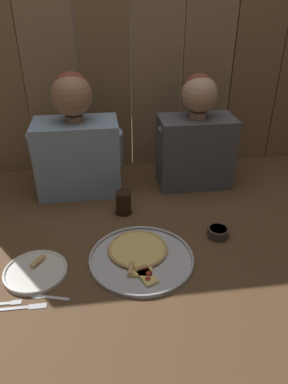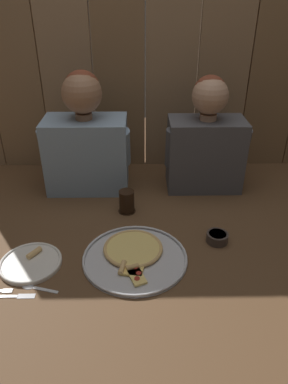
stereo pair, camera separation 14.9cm
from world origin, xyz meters
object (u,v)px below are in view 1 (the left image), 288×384
(dinner_plate, at_px, (36,271))
(diner_right, at_px, (196,139))
(diner_left, at_px, (76,142))
(dipping_bowl, at_px, (218,232))
(pizza_tray, at_px, (140,255))
(drinking_glass, at_px, (124,203))

(dinner_plate, bearing_deg, diner_right, 38.97)
(dinner_plate, height_order, diner_right, diner_right)
(diner_left, bearing_deg, diner_right, -0.06)
(dipping_bowl, xyz_separation_m, diner_right, (0.01, 0.48, 0.23))
(dinner_plate, distance_m, dipping_bowl, 0.75)
(pizza_tray, xyz_separation_m, drinking_glass, (-0.04, 0.33, 0.04))
(dipping_bowl, relative_size, diner_left, 0.15)
(drinking_glass, bearing_deg, diner_right, 31.52)
(pizza_tray, height_order, dinner_plate, dinner_plate)
(diner_left, bearing_deg, drinking_glass, -49.95)
(dipping_bowl, xyz_separation_m, diner_left, (-0.58, 0.48, 0.24))
(pizza_tray, bearing_deg, drinking_glass, 96.45)
(pizza_tray, bearing_deg, diner_right, 58.03)
(dinner_plate, xyz_separation_m, diner_right, (0.75, 0.61, 0.25))
(dinner_plate, relative_size, dipping_bowl, 2.62)
(pizza_tray, xyz_separation_m, dipping_bowl, (0.34, 0.09, 0.01))
(diner_left, bearing_deg, dipping_bowl, -39.33)
(dipping_bowl, bearing_deg, dinner_plate, -170.02)
(drinking_glass, bearing_deg, dipping_bowl, -31.88)
(diner_right, bearing_deg, diner_left, 179.94)
(dinner_plate, distance_m, drinking_glass, 0.52)
(dipping_bowl, height_order, diner_left, diner_left)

